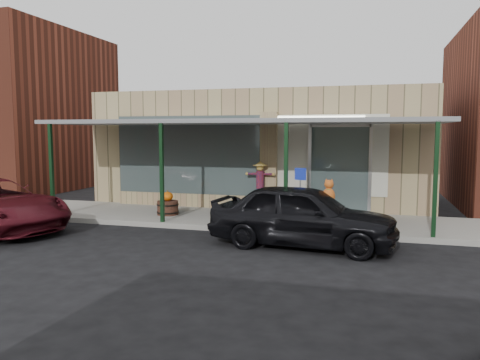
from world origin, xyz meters
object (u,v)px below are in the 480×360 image
(barrel_scarecrow, at_px, (260,194))
(handicap_sign, at_px, (300,189))
(barrel_pumpkin, at_px, (168,206))
(parked_sedan, at_px, (303,215))

(barrel_scarecrow, relative_size, handicap_sign, 1.03)
(barrel_pumpkin, distance_m, handicap_sign, 4.35)
(barrel_pumpkin, xyz_separation_m, handicap_sign, (4.25, -0.54, 0.75))
(barrel_scarecrow, height_order, barrel_pumpkin, barrel_scarecrow)
(barrel_pumpkin, relative_size, parked_sedan, 0.17)
(barrel_pumpkin, relative_size, handicap_sign, 0.49)
(handicap_sign, xyz_separation_m, parked_sedan, (0.33, -1.81, -0.42))
(barrel_pumpkin, bearing_deg, parked_sedan, -27.13)
(barrel_scarecrow, height_order, handicap_sign, barrel_scarecrow)
(barrel_scarecrow, bearing_deg, handicap_sign, -50.48)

